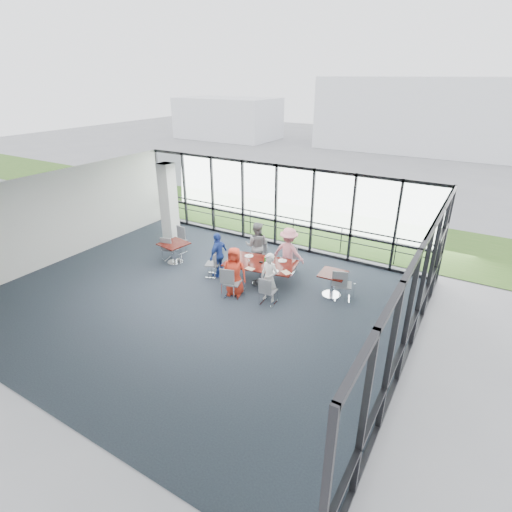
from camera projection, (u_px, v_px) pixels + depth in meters
The scene contains 44 objects.
floor at pixel (196, 300), 12.00m from camera, with size 12.00×10.00×0.02m, color #222833.
ceiling at pixel (189, 197), 10.67m from camera, with size 12.00×10.00×0.04m, color white.
wall_left at pixel (60, 216), 14.13m from camera, with size 0.10×10.00×3.20m, color silver.
wall_front at pixel (22, 345), 7.43m from camera, with size 12.00×0.10×3.20m, color silver.
curtain_wall_back at pixel (276, 206), 15.24m from camera, with size 12.00×0.10×3.20m, color white.
curtain_wall_right at pixel (412, 309), 8.54m from camera, with size 0.10×10.00×3.20m, color white.
exit_door at pixel (436, 266), 11.70m from camera, with size 0.12×1.60×2.10m, color black.
structural_column at pixel (169, 205), 15.35m from camera, with size 0.50×0.50×3.20m, color silver.
apron at pixel (323, 211), 19.82m from camera, with size 80.00×70.00×0.02m, color gray.
grass_strip at pixel (306, 222), 18.24m from camera, with size 80.00×5.00×0.01m, color #2F5C1A.
hangar_main at pixel (468, 115), 33.89m from camera, with size 24.00×10.00×6.00m, color white.
hangar_aux at pixel (228, 118), 41.42m from camera, with size 10.00×6.00×4.00m, color white.
guard_rail at pixel (282, 228), 16.17m from camera, with size 0.06×0.06×12.00m, color #2D2D33.
main_table at pixel (261, 266), 12.67m from camera, with size 2.40×1.59×0.75m.
side_table_left at pixel (174, 246), 14.12m from camera, with size 1.02×1.02×0.75m.
side_table_right at pixel (333, 277), 12.01m from camera, with size 0.81×0.81×0.75m.
diner_near_left at pixel (234, 272), 12.01m from camera, with size 0.75×0.49×1.54m, color red.
diner_near_right at pixel (269, 278), 11.69m from camera, with size 0.55×0.40×1.51m, color silver.
diner_far_left at pixel (257, 246), 13.63m from camera, with size 0.82×0.51×1.69m, color slate.
diner_far_right at pixel (289, 252), 13.14m from camera, with size 1.09×0.56×1.69m, color #D07681.
diner_end at pixel (218, 255), 13.16m from camera, with size 0.90×0.49×1.53m, color navy.
chair_main_nl at pixel (233, 282), 12.00m from camera, with size 0.47×0.47×0.96m, color slate, non-canonical shape.
chair_main_nr at pixel (269, 291), 11.63m from camera, with size 0.42×0.42×0.85m, color slate, non-canonical shape.
chair_main_fl at pixel (258, 255), 13.86m from camera, with size 0.45×0.45×0.92m, color slate, non-canonical shape.
chair_main_fr at pixel (288, 261), 13.47m from camera, with size 0.43×0.43×0.89m, color slate, non-canonical shape.
chair_main_end at pixel (213, 264), 13.24m from camera, with size 0.44×0.44×0.90m, color slate, non-canonical shape.
chair_spare_la at pixel (171, 249), 14.36m from camera, with size 0.44×0.44×0.91m, color slate, non-canonical shape.
chair_spare_lb at pixel (179, 241), 15.00m from camera, with size 0.47×0.47×0.95m, color slate, non-canonical shape.
chair_spare_r at pixel (343, 285), 11.86m from camera, with size 0.47×0.47×0.96m, color slate, non-canonical shape.
plate_nl at pixel (238, 264), 12.52m from camera, with size 0.27×0.27×0.01m, color white.
plate_nr at pixel (275, 271), 12.07m from camera, with size 0.24×0.24×0.01m, color white.
plate_fl at pixel (249, 256), 13.08m from camera, with size 0.28×0.28×0.01m, color white.
plate_fr at pixel (282, 261), 12.75m from camera, with size 0.28×0.28×0.01m, color white.
plate_end at pixel (233, 258), 12.93m from camera, with size 0.25×0.25×0.01m, color white.
tumbler_a at pixel (249, 263), 12.46m from camera, with size 0.08×0.08×0.15m, color white.
tumbler_b at pixel (268, 264), 12.34m from camera, with size 0.07×0.07×0.15m, color white.
tumbler_c at pixel (266, 258), 12.78m from camera, with size 0.07×0.07×0.14m, color white.
tumbler_d at pixel (237, 258), 12.76m from camera, with size 0.08×0.08×0.15m, color white.
menu_a at pixel (250, 269), 12.23m from camera, with size 0.27×0.19×0.00m, color beige.
menu_b at pixel (286, 272), 12.01m from camera, with size 0.30×0.21×0.00m, color beige.
menu_c at pixel (270, 257), 13.02m from camera, with size 0.31×0.21×0.00m, color beige.
condiment_caddy at pixel (261, 262), 12.61m from camera, with size 0.10×0.07×0.04m, color black.
ketchup_bottle at pixel (265, 259), 12.66m from camera, with size 0.06×0.06×0.18m, color #941400.
green_bottle at pixel (265, 260), 12.56m from camera, with size 0.05×0.05×0.20m, color #1C7C20.
Camera 1 is at (6.85, -7.98, 6.19)m, focal length 28.00 mm.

